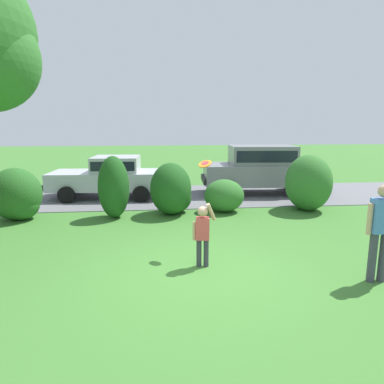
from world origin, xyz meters
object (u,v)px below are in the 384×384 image
at_px(parked_sedan, 111,175).
at_px(parked_suv, 262,167).
at_px(child_thrower, 203,231).
at_px(adult_onlooker, 381,228).
at_px(frisbee, 205,164).

distance_m(parked_sedan, parked_suv, 5.87).
height_order(parked_sedan, child_thrower, parked_sedan).
bearing_deg(child_thrower, adult_onlooker, -17.93).
relative_size(parked_suv, adult_onlooker, 2.76).
xyz_separation_m(parked_sedan, child_thrower, (2.60, -6.85, -0.13)).
distance_m(child_thrower, frisbee, 1.46).
bearing_deg(frisbee, parked_suv, 63.20).
bearing_deg(parked_suv, child_thrower, -115.10).
height_order(parked_suv, frisbee, frisbee).
distance_m(parked_suv, adult_onlooker, 7.94).
relative_size(parked_sedan, frisbee, 14.93).
bearing_deg(adult_onlooker, parked_sedan, 125.52).
xyz_separation_m(parked_suv, frisbee, (-3.12, -6.17, 0.85)).
bearing_deg(parked_sedan, frisbee, -65.56).
relative_size(parked_suv, child_thrower, 3.73).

